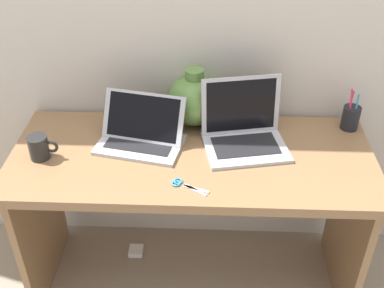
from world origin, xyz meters
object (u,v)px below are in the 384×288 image
scissors (184,185)px  power_brick (136,251)px  pen_cup (351,117)px  laptop_right (243,127)px  green_vase (194,99)px  laptop_left (142,132)px  coffee_mug (39,147)px

scissors → power_brick: bearing=128.8°
pen_cup → power_brick: pen_cup is taller
laptop_right → green_vase: bearing=144.5°
laptop_left → power_brick: bearing=141.0°
laptop_right → power_brick: laptop_right is taller
green_vase → pen_cup: bearing=-2.2°
laptop_left → scissors: laptop_left is taller
laptop_left → pen_cup: laptop_left is taller
coffee_mug → pen_cup: (1.26, 0.27, 0.01)m
scissors → power_brick: scissors is taller
laptop_left → laptop_right: 0.42m
pen_cup → scissors: pen_cup is taller
green_vase → coffee_mug: green_vase is taller
pen_cup → scissors: (-0.69, -0.42, -0.05)m
coffee_mug → laptop_right: bearing=10.2°
laptop_left → green_vase: bearing=39.3°
coffee_mug → scissors: 0.59m
coffee_mug → pen_cup: 1.29m
laptop_left → pen_cup: bearing=9.4°
coffee_mug → power_brick: size_ratio=1.68×
laptop_right → green_vase: laptop_right is taller
green_vase → power_brick: bearing=-160.9°
laptop_right → scissors: laptop_right is taller
laptop_left → coffee_mug: size_ratio=3.22×
laptop_left → coffee_mug: (-0.39, -0.12, -0.00)m
laptop_left → pen_cup: 0.89m
laptop_right → green_vase: size_ratio=1.46×
laptop_left → green_vase: (0.21, 0.17, 0.06)m
power_brick → laptop_left: bearing=-39.0°
laptop_left → scissors: size_ratio=2.66×
green_vase → power_brick: green_vase is taller
coffee_mug → power_brick: bearing=32.2°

